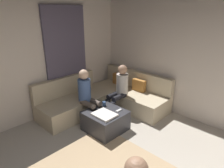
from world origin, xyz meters
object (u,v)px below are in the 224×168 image
object	(u,v)px
game_remote	(119,110)
ottoman	(105,121)
person_on_couch_back	(119,88)
person_on_couch_side	(87,94)
sectional_couch	(106,98)
coffee_mug	(104,104)

from	to	relation	value
game_remote	ottoman	bearing A→B (deg)	-129.29
person_on_couch_back	person_on_couch_side	size ratio (longest dim) A/B	1.00
person_on_couch_side	ottoman	bearing A→B (deg)	91.61
game_remote	person_on_couch_back	distance (m)	0.74
ottoman	person_on_couch_side	distance (m)	0.70
ottoman	sectional_couch	bearing A→B (deg)	134.63
person_on_couch_back	coffee_mug	bearing A→B (deg)	96.29
coffee_mug	game_remote	xyz separation A→B (m)	(0.40, 0.04, -0.04)
sectional_couch	coffee_mug	distance (m)	0.72
coffee_mug	person_on_couch_back	distance (m)	0.61
person_on_couch_side	sectional_couch	bearing A→B (deg)	-168.31
ottoman	person_on_couch_back	bearing A→B (deg)	110.60
game_remote	person_on_couch_side	distance (m)	0.79
coffee_mug	person_on_couch_side	distance (m)	0.42
coffee_mug	person_on_couch_back	bearing A→B (deg)	96.29
ottoman	coffee_mug	bearing A→B (deg)	140.71
coffee_mug	person_on_couch_back	size ratio (longest dim) A/B	0.08
sectional_couch	ottoman	xyz separation A→B (m)	(0.69, -0.70, -0.07)
sectional_couch	person_on_couch_back	distance (m)	0.56
person_on_couch_back	ottoman	bearing A→B (deg)	110.60
coffee_mug	person_on_couch_side	size ratio (longest dim) A/B	0.08
game_remote	person_on_couch_side	xyz separation A→B (m)	(-0.72, -0.24, 0.23)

